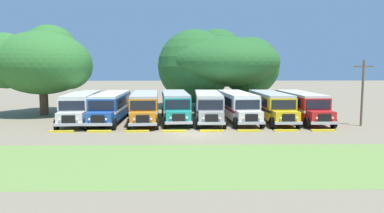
{
  "coord_description": "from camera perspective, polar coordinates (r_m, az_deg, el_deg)",
  "views": [
    {
      "loc": [
        -0.71,
        -28.6,
        5.45
      ],
      "look_at": [
        0.0,
        5.88,
        1.6
      ],
      "focal_mm": 33.65,
      "sensor_mm": 36.0,
      "label": 1
    }
  ],
  "objects": [
    {
      "name": "curb_wheelstop_0",
      "position": [
        31.86,
        -20.0,
        -3.73
      ],
      "size": [
        2.0,
        0.36,
        0.15
      ],
      "primitive_type": "cube",
      "color": "yellow",
      "rests_on": "ground_plane"
    },
    {
      "name": "curb_wheelstop_3",
      "position": [
        30.17,
        -2.8,
        -3.9
      ],
      "size": [
        2.0,
        0.36,
        0.15
      ],
      "primitive_type": "cube",
      "color": "yellow",
      "rests_on": "ground_plane"
    },
    {
      "name": "parked_bus_slot_1",
      "position": [
        36.58,
        -12.72,
        0.14
      ],
      "size": [
        2.75,
        10.85,
        2.82
      ],
      "rotation": [
        0.0,
        0.0,
        -1.56
      ],
      "color": "#23519E",
      "rests_on": "ground_plane"
    },
    {
      "name": "curb_wheelstop_1",
      "position": [
        30.99,
        -14.49,
        -3.82
      ],
      "size": [
        2.0,
        0.36,
        0.15
      ],
      "primitive_type": "cube",
      "color": "yellow",
      "rests_on": "ground_plane"
    },
    {
      "name": "curb_wheelstop_6",
      "position": [
        31.35,
        14.69,
        -3.71
      ],
      "size": [
        2.0,
        0.36,
        0.15
      ],
      "primitive_type": "cube",
      "color": "yellow",
      "rests_on": "ground_plane"
    },
    {
      "name": "ground_plane",
      "position": [
        29.12,
        0.24,
        -4.42
      ],
      "size": [
        220.0,
        220.0,
        0.0
      ],
      "primitive_type": "plane",
      "color": "#84755B"
    },
    {
      "name": "curb_wheelstop_5",
      "position": [
        30.64,
        9.03,
        -3.81
      ],
      "size": [
        2.0,
        0.36,
        0.15
      ],
      "primitive_type": "cube",
      "color": "yellow",
      "rests_on": "ground_plane"
    },
    {
      "name": "parked_bus_slot_2",
      "position": [
        36.0,
        -7.5,
        0.14
      ],
      "size": [
        3.4,
        10.95,
        2.82
      ],
      "rotation": [
        0.0,
        0.0,
        -1.49
      ],
      "color": "orange",
      "rests_on": "ground_plane"
    },
    {
      "name": "broad_shade_tree",
      "position": [
        49.16,
        4.19,
        6.94
      ],
      "size": [
        16.66,
        16.53,
        10.94
      ],
      "color": "brown",
      "rests_on": "ground_plane"
    },
    {
      "name": "parked_bus_slot_4",
      "position": [
        36.29,
        2.56,
        0.24
      ],
      "size": [
        2.79,
        10.85,
        2.82
      ],
      "rotation": [
        0.0,
        0.0,
        -1.58
      ],
      "color": "#9E9993",
      "rests_on": "ground_plane"
    },
    {
      "name": "foreground_grass_strip",
      "position": [
        20.71,
        0.84,
        -8.88
      ],
      "size": [
        80.0,
        9.33,
        0.01
      ],
      "primitive_type": "cube",
      "color": "olive",
      "rests_on": "ground_plane"
    },
    {
      "name": "curb_wheelstop_2",
      "position": [
        30.42,
        -8.72,
        -3.88
      ],
      "size": [
        2.0,
        0.36,
        0.15
      ],
      "primitive_type": "cube",
      "color": "yellow",
      "rests_on": "ground_plane"
    },
    {
      "name": "parked_bus_slot_5",
      "position": [
        36.69,
        7.16,
        0.27
      ],
      "size": [
        3.36,
        10.94,
        2.82
      ],
      "rotation": [
        0.0,
        0.0,
        -1.5
      ],
      "color": "silver",
      "rests_on": "ground_plane"
    },
    {
      "name": "curb_wheelstop_4",
      "position": [
        30.25,
        3.17,
        -3.88
      ],
      "size": [
        2.0,
        0.36,
        0.15
      ],
      "primitive_type": "cube",
      "color": "yellow",
      "rests_on": "ground_plane"
    },
    {
      "name": "parked_bus_slot_7",
      "position": [
        38.07,
        16.85,
        0.26
      ],
      "size": [
        3.05,
        10.89,
        2.82
      ],
      "rotation": [
        0.0,
        0.0,
        -1.53
      ],
      "color": "red",
      "rests_on": "ground_plane"
    },
    {
      "name": "parked_bus_slot_6",
      "position": [
        37.25,
        12.34,
        0.26
      ],
      "size": [
        3.0,
        10.88,
        2.82
      ],
      "rotation": [
        0.0,
        0.0,
        -1.54
      ],
      "color": "yellow",
      "rests_on": "ground_plane"
    },
    {
      "name": "secondary_tree",
      "position": [
        44.04,
        -22.73,
        6.69
      ],
      "size": [
        11.87,
        10.69,
        10.31
      ],
      "color": "brown",
      "rests_on": "ground_plane"
    },
    {
      "name": "utility_pole",
      "position": [
        36.22,
        25.42,
        2.28
      ],
      "size": [
        1.8,
        0.2,
        6.04
      ],
      "color": "brown",
      "rests_on": "ground_plane"
    },
    {
      "name": "parked_bus_slot_0",
      "position": [
        37.2,
        -17.09,
        0.12
      ],
      "size": [
        3.49,
        10.96,
        2.82
      ],
      "rotation": [
        0.0,
        0.0,
        -1.48
      ],
      "color": "silver",
      "rests_on": "ground_plane"
    },
    {
      "name": "parked_bus_slot_3",
      "position": [
        36.58,
        -2.67,
        0.29
      ],
      "size": [
        3.39,
        10.95,
        2.82
      ],
      "rotation": [
        0.0,
        0.0,
        -1.49
      ],
      "color": "teal",
      "rests_on": "ground_plane"
    },
    {
      "name": "curb_wheelstop_7",
      "position": [
        32.35,
        20.06,
        -3.59
      ],
      "size": [
        2.0,
        0.36,
        0.15
      ],
      "primitive_type": "cube",
      "color": "yellow",
      "rests_on": "ground_plane"
    }
  ]
}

